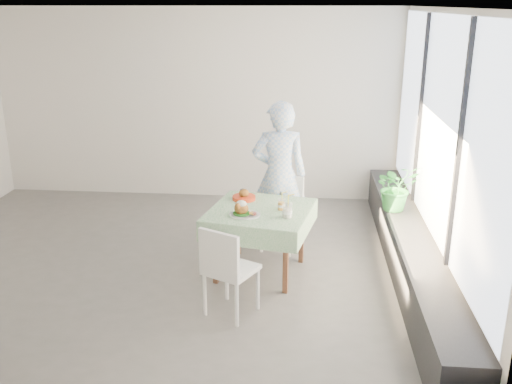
# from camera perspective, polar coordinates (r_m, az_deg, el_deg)

# --- Properties ---
(floor) EXTENTS (6.00, 6.00, 0.00)m
(floor) POSITION_cam_1_polar(r_m,az_deg,el_deg) (6.66, -9.70, -7.14)
(floor) COLOR #595755
(floor) RESTS_ON ground
(ceiling) EXTENTS (6.00, 6.00, 0.00)m
(ceiling) POSITION_cam_1_polar(r_m,az_deg,el_deg) (6.02, -11.19, 17.68)
(ceiling) COLOR white
(ceiling) RESTS_ON ground
(wall_back) EXTENTS (6.00, 0.02, 2.80)m
(wall_back) POSITION_cam_1_polar(r_m,az_deg,el_deg) (8.58, -6.04, 8.64)
(wall_back) COLOR white
(wall_back) RESTS_ON ground
(wall_front) EXTENTS (6.00, 0.02, 2.80)m
(wall_front) POSITION_cam_1_polar(r_m,az_deg,el_deg) (3.95, -19.79, -4.19)
(wall_front) COLOR white
(wall_front) RESTS_ON ground
(wall_right) EXTENTS (0.02, 5.00, 2.80)m
(wall_right) POSITION_cam_1_polar(r_m,az_deg,el_deg) (6.13, 17.86, 3.89)
(wall_right) COLOR white
(wall_right) RESTS_ON ground
(window_pane) EXTENTS (0.01, 4.80, 2.18)m
(window_pane) POSITION_cam_1_polar(r_m,az_deg,el_deg) (6.07, 17.82, 6.19)
(window_pane) COLOR #D1E0F9
(window_pane) RESTS_ON ground
(window_ledge) EXTENTS (0.40, 4.80, 0.50)m
(window_ledge) POSITION_cam_1_polar(r_m,az_deg,el_deg) (6.46, 15.13, -5.95)
(window_ledge) COLOR black
(window_ledge) RESTS_ON ground
(cafe_table) EXTENTS (1.23, 1.23, 0.74)m
(cafe_table) POSITION_cam_1_polar(r_m,az_deg,el_deg) (6.20, 0.42, -4.18)
(cafe_table) COLOR brown
(cafe_table) RESTS_ON ground
(chair_far) EXTENTS (0.53, 0.53, 0.88)m
(chair_far) POSITION_cam_1_polar(r_m,az_deg,el_deg) (6.88, 2.55, -3.56)
(chair_far) COLOR white
(chair_far) RESTS_ON ground
(chair_near) EXTENTS (0.57, 0.57, 0.90)m
(chair_near) POSITION_cam_1_polar(r_m,az_deg,el_deg) (5.49, -2.56, -9.46)
(chair_near) COLOR white
(chair_near) RESTS_ON ground
(diner) EXTENTS (0.69, 0.49, 1.79)m
(diner) POSITION_cam_1_polar(r_m,az_deg,el_deg) (6.77, 2.34, 1.67)
(diner) COLOR #99C2F5
(diner) RESTS_ON ground
(main_dish) EXTENTS (0.32, 0.32, 0.17)m
(main_dish) POSITION_cam_1_polar(r_m,az_deg,el_deg) (5.90, -1.30, -1.88)
(main_dish) COLOR white
(main_dish) RESTS_ON cafe_table
(juice_cup_orange) EXTENTS (0.08, 0.08, 0.24)m
(juice_cup_orange) POSITION_cam_1_polar(r_m,az_deg,el_deg) (6.07, 2.55, -1.31)
(juice_cup_orange) COLOR white
(juice_cup_orange) RESTS_ON cafe_table
(juice_cup_lemonade) EXTENTS (0.11, 0.11, 0.30)m
(juice_cup_lemonade) POSITION_cam_1_polar(r_m,az_deg,el_deg) (5.86, 3.15, -1.92)
(juice_cup_lemonade) COLOR white
(juice_cup_lemonade) RESTS_ON cafe_table
(second_dish) EXTENTS (0.26, 0.26, 0.12)m
(second_dish) POSITION_cam_1_polar(r_m,az_deg,el_deg) (6.39, -1.21, -0.45)
(second_dish) COLOR red
(second_dish) RESTS_ON cafe_table
(potted_plant) EXTENTS (0.61, 0.57, 0.56)m
(potted_plant) POSITION_cam_1_polar(r_m,az_deg,el_deg) (6.91, 13.84, 0.49)
(potted_plant) COLOR #297C2C
(potted_plant) RESTS_ON window_ledge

